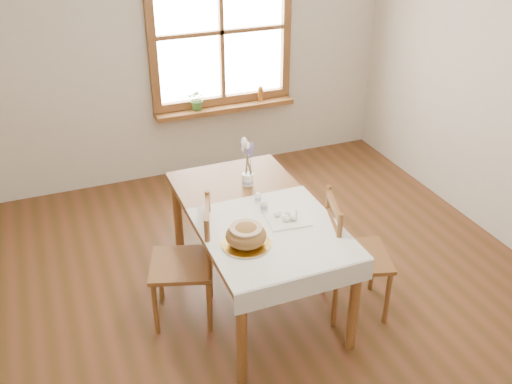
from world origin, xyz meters
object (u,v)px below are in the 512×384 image
chair_left (182,263)px  flower_vase (248,180)px  chair_right (358,255)px  dining_table (256,221)px  bread_plate (246,244)px

chair_left → flower_vase: bearing=138.3°
chair_right → flower_vase: (-0.54, 0.75, 0.33)m
chair_right → chair_left: bearing=88.4°
dining_table → chair_right: 0.75m
bread_plate → chair_right: bearing=-0.4°
chair_left → bread_plate: (0.34, -0.37, 0.31)m
dining_table → bread_plate: (-0.22, -0.38, 0.10)m
chair_left → chair_right: (1.17, -0.38, 0.01)m
chair_left → flower_vase: chair_left is taller
bread_plate → flower_vase: size_ratio=3.25×
bread_plate → flower_vase: flower_vase is taller
dining_table → bread_plate: bread_plate is taller
chair_right → bread_plate: size_ratio=3.09×
bread_plate → dining_table: bearing=60.0°
dining_table → bread_plate: size_ratio=5.31×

